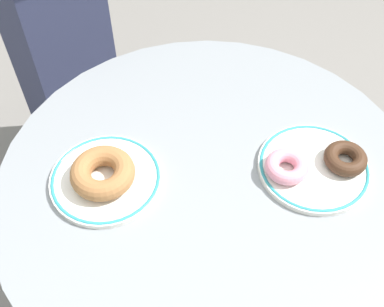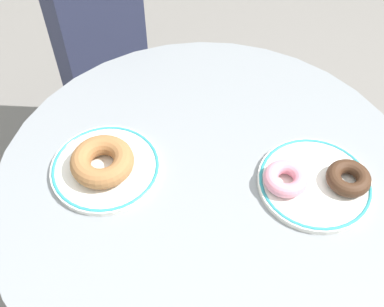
{
  "view_description": "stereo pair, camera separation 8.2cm",
  "coord_description": "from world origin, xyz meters",
  "px_view_note": "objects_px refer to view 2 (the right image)",
  "views": [
    {
      "loc": [
        -0.13,
        -0.48,
        1.42
      ],
      "look_at": [
        -0.03,
        0.03,
        0.78
      ],
      "focal_mm": 44.6,
      "sensor_mm": 36.0,
      "label": 1
    },
    {
      "loc": [
        -0.05,
        -0.49,
        1.42
      ],
      "look_at": [
        -0.03,
        0.03,
        0.78
      ],
      "focal_mm": 44.6,
      "sensor_mm": 36.0,
      "label": 2
    }
  ],
  "objects_px": {
    "plate_left": "(106,168)",
    "plate_right": "(315,183)",
    "donut_cinnamon": "(102,161)",
    "donut_pink_frosted": "(286,179)",
    "donut_chocolate": "(348,178)",
    "cafe_table": "(206,245)"
  },
  "relations": [
    {
      "from": "plate_right",
      "to": "donut_cinnamon",
      "type": "height_order",
      "value": "donut_cinnamon"
    },
    {
      "from": "plate_right",
      "to": "donut_chocolate",
      "type": "bearing_deg",
      "value": -5.14
    },
    {
      "from": "donut_cinnamon",
      "to": "donut_pink_frosted",
      "type": "relative_size",
      "value": 1.46
    },
    {
      "from": "plate_left",
      "to": "plate_right",
      "type": "relative_size",
      "value": 0.98
    },
    {
      "from": "cafe_table",
      "to": "donut_chocolate",
      "type": "bearing_deg",
      "value": -6.35
    },
    {
      "from": "plate_right",
      "to": "cafe_table",
      "type": "bearing_deg",
      "value": 173.29
    },
    {
      "from": "donut_chocolate",
      "to": "donut_pink_frosted",
      "type": "xyz_separation_m",
      "value": [
        -0.11,
        0.0,
        0.0
      ]
    },
    {
      "from": "donut_cinnamon",
      "to": "donut_pink_frosted",
      "type": "height_order",
      "value": "donut_cinnamon"
    },
    {
      "from": "plate_left",
      "to": "donut_pink_frosted",
      "type": "xyz_separation_m",
      "value": [
        0.31,
        -0.05,
        0.02
      ]
    },
    {
      "from": "cafe_table",
      "to": "plate_right",
      "type": "xyz_separation_m",
      "value": [
        0.18,
        -0.02,
        0.25
      ]
    },
    {
      "from": "cafe_table",
      "to": "plate_left",
      "type": "relative_size",
      "value": 3.9
    },
    {
      "from": "plate_right",
      "to": "plate_left",
      "type": "bearing_deg",
      "value": 172.88
    },
    {
      "from": "cafe_table",
      "to": "donut_cinnamon",
      "type": "relative_size",
      "value": 6.83
    },
    {
      "from": "plate_left",
      "to": "cafe_table",
      "type": "bearing_deg",
      "value": -7.54
    },
    {
      "from": "donut_cinnamon",
      "to": "plate_right",
      "type": "bearing_deg",
      "value": -6.42
    },
    {
      "from": "cafe_table",
      "to": "donut_cinnamon",
      "type": "bearing_deg",
      "value": 173.87
    },
    {
      "from": "donut_chocolate",
      "to": "donut_pink_frosted",
      "type": "relative_size",
      "value": 1.0
    },
    {
      "from": "cafe_table",
      "to": "plate_left",
      "type": "height_order",
      "value": "plate_left"
    },
    {
      "from": "cafe_table",
      "to": "plate_right",
      "type": "relative_size",
      "value": 3.83
    },
    {
      "from": "donut_cinnamon",
      "to": "donut_pink_frosted",
      "type": "distance_m",
      "value": 0.31
    },
    {
      "from": "plate_right",
      "to": "donut_pink_frosted",
      "type": "xyz_separation_m",
      "value": [
        -0.05,
        -0.0,
        0.02
      ]
    },
    {
      "from": "plate_left",
      "to": "donut_cinnamon",
      "type": "distance_m",
      "value": 0.02
    }
  ]
}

